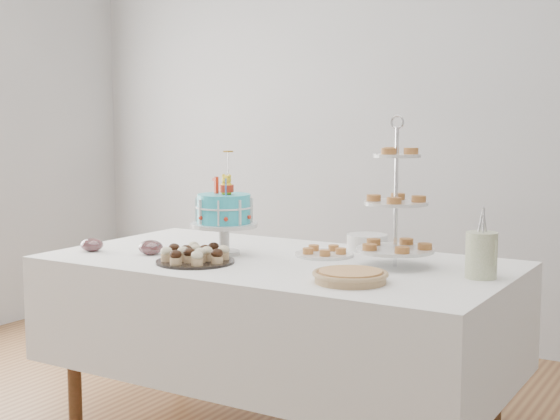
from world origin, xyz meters
The scene contains 11 objects.
walls centered at (0.00, 0.00, 1.35)m, with size 5.04×4.04×2.70m.
table centered at (0.00, 0.30, 0.54)m, with size 1.92×1.02×0.77m.
birthday_cake centered at (-0.26, 0.28, 0.89)m, with size 0.29×0.29×0.45m.
cupcake_tray centered at (-0.24, 0.06, 0.81)m, with size 0.32×0.32×0.07m.
pie centered at (0.46, 0.04, 0.79)m, with size 0.27×0.27×0.04m.
tiered_stand centered at (0.48, 0.41, 1.02)m, with size 0.31×0.31×0.60m.
plate_stack centered at (0.22, 0.70, 0.81)m, with size 0.18×0.18×0.07m.
pastry_plate centered at (0.13, 0.47, 0.79)m, with size 0.25×0.25×0.04m.
jam_bowl_a centered at (-0.80, 0.04, 0.80)m, with size 0.10×0.10×0.06m.
jam_bowl_b centered at (-0.53, 0.11, 0.80)m, with size 0.11×0.11×0.06m.
utensil_pitcher centered at (0.84, 0.36, 0.86)m, with size 0.12×0.12×0.26m.
Camera 1 is at (1.67, -2.43, 1.35)m, focal length 50.00 mm.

